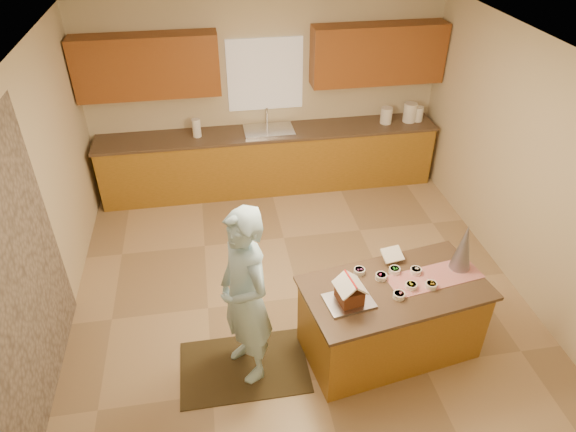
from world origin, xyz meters
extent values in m
plane|color=tan|center=(0.00, 0.00, 0.00)|extent=(5.50, 5.50, 0.00)
plane|color=silver|center=(0.00, 0.00, 2.70)|extent=(5.50, 5.50, 0.00)
plane|color=beige|center=(0.00, 2.75, 1.35)|extent=(5.50, 5.50, 0.00)
plane|color=beige|center=(-2.50, 0.00, 1.35)|extent=(5.50, 5.50, 0.00)
plane|color=beige|center=(2.50, 0.00, 1.35)|extent=(5.50, 5.50, 0.00)
plane|color=gray|center=(-2.48, -0.80, 1.25)|extent=(0.00, 2.50, 2.50)
cube|color=white|center=(0.00, 2.72, 1.65)|extent=(1.05, 0.03, 1.00)
cube|color=#9E6620|center=(0.00, 2.45, 0.44)|extent=(4.80, 0.60, 0.88)
cube|color=brown|center=(0.00, 2.45, 0.90)|extent=(4.85, 0.63, 0.04)
cube|color=brown|center=(-1.55, 2.57, 1.90)|extent=(1.85, 0.35, 0.80)
cube|color=brown|center=(1.55, 2.57, 1.90)|extent=(1.85, 0.35, 0.80)
cube|color=silver|center=(0.00, 2.45, 0.89)|extent=(0.70, 0.45, 0.12)
cylinder|color=silver|center=(0.00, 2.63, 1.06)|extent=(0.03, 0.03, 0.28)
cube|color=#9E6620|center=(0.74, -0.87, 0.40)|extent=(1.75, 1.07, 0.80)
cube|color=brown|center=(0.74, -0.87, 0.82)|extent=(1.83, 1.16, 0.04)
cube|color=#AC0C13|center=(1.14, -0.80, 0.84)|extent=(0.95, 0.47, 0.01)
cube|color=silver|center=(0.25, -0.99, 0.85)|extent=(0.46, 0.37, 0.02)
cube|color=white|center=(0.82, -0.50, 0.92)|extent=(0.22, 0.19, 0.09)
cone|color=#A0A1AC|center=(1.43, -0.71, 1.09)|extent=(0.23, 0.23, 0.50)
cube|color=black|center=(-0.71, -0.87, 0.01)|extent=(1.23, 0.80, 0.01)
imported|color=#B0E3FB|center=(-0.66, -0.87, 0.92)|extent=(0.67, 0.78, 1.82)
cylinder|color=white|center=(1.73, 2.45, 1.04)|extent=(0.17, 0.17, 0.24)
cylinder|color=white|center=(2.08, 2.45, 1.06)|extent=(0.19, 0.19, 0.28)
cylinder|color=white|center=(2.21, 2.45, 1.03)|extent=(0.15, 0.15, 0.21)
cylinder|color=white|center=(-1.00, 2.45, 1.05)|extent=(0.12, 0.12, 0.26)
cube|color=brown|center=(0.25, -0.99, 0.93)|extent=(0.23, 0.25, 0.15)
cube|color=white|center=(0.19, -1.00, 1.06)|extent=(0.17, 0.27, 0.11)
cube|color=white|center=(0.31, -0.98, 1.06)|extent=(0.17, 0.27, 0.11)
cylinder|color=red|center=(0.25, -0.99, 1.11)|extent=(0.06, 0.25, 0.02)
cylinder|color=gold|center=(1.05, -0.93, 0.86)|extent=(0.11, 0.11, 0.05)
cylinder|color=#DB6786|center=(0.71, -1.01, 0.86)|extent=(0.11, 0.11, 0.05)
cylinder|color=yellow|center=(0.86, -0.91, 0.86)|extent=(0.11, 0.11, 0.05)
cylinder|color=green|center=(0.79, -0.67, 0.86)|extent=(0.11, 0.11, 0.05)
cylinder|color=#8F2F7F|center=(0.45, -0.63, 0.86)|extent=(0.11, 0.11, 0.05)
cylinder|color=white|center=(0.98, -0.71, 0.86)|extent=(0.11, 0.11, 0.05)
cylinder|color=#DB2674|center=(0.63, -0.74, 0.86)|extent=(0.11, 0.11, 0.05)
camera|label=1|loc=(-0.84, -4.21, 4.09)|focal=32.17mm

